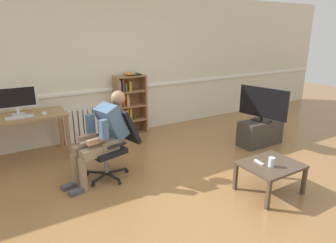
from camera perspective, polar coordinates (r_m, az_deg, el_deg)
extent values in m
plane|color=olive|center=(3.94, 4.65, -13.33)|extent=(18.00, 18.00, 0.00)
cube|color=beige|center=(5.78, -10.73, 10.53)|extent=(12.00, 0.10, 2.70)
cube|color=white|center=(5.79, -10.26, 6.25)|extent=(12.00, 0.03, 0.05)
cube|color=#9E7547|center=(4.96, -18.97, -3.03)|extent=(0.06, 0.06, 0.72)
cube|color=#9E7547|center=(5.50, -20.32, -1.19)|extent=(0.06, 0.06, 0.72)
cube|color=#9E7547|center=(5.05, -26.97, 0.87)|extent=(1.32, 0.66, 0.04)
cube|color=silver|center=(5.10, -27.20, 1.27)|extent=(0.18, 0.14, 0.01)
cube|color=silver|center=(5.11, -27.31, 1.93)|extent=(0.04, 0.02, 0.10)
cube|color=silver|center=(5.06, -27.64, 4.24)|extent=(0.59, 0.02, 0.32)
cube|color=black|center=(5.05, -27.62, 4.21)|extent=(0.54, 0.00, 0.29)
cube|color=silver|center=(4.91, -27.06, 0.76)|extent=(0.39, 0.12, 0.02)
cube|color=white|center=(4.96, -23.08, 1.51)|extent=(0.06, 0.10, 0.03)
cube|color=olive|center=(5.69, -9.93, 2.72)|extent=(0.03, 0.28, 1.19)
cube|color=olive|center=(5.91, -4.76, 3.48)|extent=(0.03, 0.28, 1.19)
cube|color=olive|center=(5.92, -7.85, 3.39)|extent=(0.57, 0.02, 1.19)
cube|color=olive|center=(5.96, -7.08, -2.31)|extent=(0.54, 0.28, 0.03)
cube|color=olive|center=(5.87, -7.19, 0.36)|extent=(0.54, 0.28, 0.03)
cube|color=olive|center=(5.80, -7.29, 3.11)|extent=(0.54, 0.28, 0.03)
cube|color=olive|center=(5.73, -7.40, 5.93)|extent=(0.54, 0.28, 0.03)
cube|color=olive|center=(5.68, -7.52, 8.80)|extent=(0.54, 0.28, 0.03)
cube|color=black|center=(5.84, -9.19, -1.83)|extent=(0.05, 0.19, 0.17)
cube|color=#2D519E|center=(5.76, -9.38, 0.93)|extent=(0.05, 0.19, 0.17)
cube|color=#6699A3|center=(5.69, -9.54, 3.84)|extent=(0.05, 0.19, 0.18)
cube|color=#6699A3|center=(5.62, -9.69, 6.92)|extent=(0.04, 0.19, 0.23)
cube|color=red|center=(5.87, -8.64, -1.48)|extent=(0.04, 0.19, 0.21)
cube|color=gold|center=(5.77, -8.99, 1.35)|extent=(0.03, 0.19, 0.24)
cube|color=red|center=(5.72, -8.96, 3.82)|extent=(0.05, 0.19, 0.16)
cube|color=red|center=(5.65, -9.05, 7.05)|extent=(0.03, 0.19, 0.24)
cube|color=white|center=(5.90, -8.14, -1.34)|extent=(0.03, 0.19, 0.21)
cube|color=orange|center=(5.78, -8.26, 1.35)|extent=(0.05, 0.19, 0.23)
cube|color=orange|center=(5.72, -8.23, 4.27)|extent=(0.04, 0.19, 0.24)
cube|color=#38844C|center=(5.65, -8.50, 6.68)|extent=(0.03, 0.19, 0.16)
cube|color=black|center=(5.91, -7.54, -1.38)|extent=(0.03, 0.19, 0.19)
cube|color=gold|center=(5.80, -7.61, 1.49)|extent=(0.03, 0.19, 0.23)
cube|color=white|center=(5.74, -8.11, 3.97)|extent=(0.04, 0.19, 0.17)
cube|color=orange|center=(5.68, -7.71, 6.94)|extent=(0.04, 0.19, 0.19)
cube|color=black|center=(5.73, -6.34, 9.17)|extent=(0.16, 0.22, 0.02)
cube|color=orange|center=(5.67, -7.60, 9.28)|extent=(0.16, 0.22, 0.02)
cube|color=white|center=(5.63, -19.41, -1.22)|extent=(0.07, 0.08, 0.62)
cube|color=white|center=(5.64, -18.50, -1.07)|extent=(0.07, 0.08, 0.62)
cube|color=white|center=(5.66, -17.60, -0.92)|extent=(0.07, 0.08, 0.62)
cube|color=white|center=(5.68, -16.70, -0.78)|extent=(0.07, 0.08, 0.62)
cube|color=white|center=(5.70, -15.81, -0.63)|extent=(0.07, 0.08, 0.62)
cube|color=white|center=(5.73, -14.92, -0.49)|extent=(0.07, 0.08, 0.62)
cube|color=white|center=(5.75, -14.05, -0.34)|extent=(0.07, 0.08, 0.62)
cube|color=white|center=(5.78, -13.18, -0.20)|extent=(0.07, 0.08, 0.62)
cube|color=white|center=(5.80, -12.31, -0.06)|extent=(0.07, 0.08, 0.62)
cube|color=white|center=(5.83, -11.46, 0.08)|extent=(0.07, 0.08, 0.62)
cube|color=black|center=(4.20, -10.75, -10.52)|extent=(0.11, 0.30, 0.02)
cylinder|color=black|center=(4.11, -9.48, -11.72)|extent=(0.04, 0.06, 0.06)
cube|color=black|center=(4.35, -10.00, -9.46)|extent=(0.30, 0.05, 0.02)
cylinder|color=black|center=(4.40, -8.09, -9.54)|extent=(0.06, 0.03, 0.06)
cube|color=black|center=(4.44, -11.86, -8.95)|extent=(0.14, 0.29, 0.02)
cylinder|color=black|center=(4.59, -11.78, -8.55)|extent=(0.04, 0.06, 0.06)
cube|color=black|center=(4.36, -13.80, -9.62)|extent=(0.25, 0.22, 0.02)
cylinder|color=black|center=(4.43, -15.59, -9.85)|extent=(0.06, 0.05, 0.06)
cube|color=black|center=(4.21, -13.19, -10.62)|extent=(0.27, 0.19, 0.02)
cylinder|color=black|center=(4.13, -14.49, -11.91)|extent=(0.06, 0.05, 0.06)
cylinder|color=gray|center=(4.24, -12.06, -7.90)|extent=(0.05, 0.05, 0.30)
cube|color=black|center=(4.17, -12.21, -5.59)|extent=(0.56, 0.56, 0.07)
cube|color=black|center=(4.25, -8.56, -0.76)|extent=(0.39, 0.50, 0.53)
cube|color=black|center=(4.33, -14.04, -2.77)|extent=(0.28, 0.11, 0.03)
cube|color=black|center=(3.92, -9.98, -4.64)|extent=(0.28, 0.11, 0.03)
cube|color=#937F60|center=(4.13, -12.31, -4.25)|extent=(0.34, 0.39, 0.14)
cube|color=#476689|center=(4.10, -11.02, 0.01)|extent=(0.45, 0.42, 0.52)
sphere|color=#A87A5B|center=(4.09, -9.74, 4.59)|extent=(0.20, 0.20, 0.20)
cube|color=white|center=(3.96, -15.77, -3.91)|extent=(0.15, 0.07, 0.02)
cube|color=#937F60|center=(4.12, -15.48, -4.99)|extent=(0.44, 0.23, 0.13)
cylinder|color=#937F60|center=(4.13, -17.70, -9.04)|extent=(0.10, 0.10, 0.46)
cube|color=#4C4C51|center=(4.18, -18.67, -11.86)|extent=(0.24, 0.14, 0.06)
cube|color=#937F60|center=(3.96, -13.99, -5.80)|extent=(0.44, 0.23, 0.13)
cylinder|color=#937F60|center=(3.97, -16.29, -10.02)|extent=(0.10, 0.10, 0.46)
cube|color=#4C4C51|center=(4.02, -17.31, -12.94)|extent=(0.24, 0.14, 0.06)
cube|color=#476689|center=(4.12, -14.94, -0.49)|extent=(0.12, 0.10, 0.26)
cube|color=#A87A5B|center=(4.06, -15.51, -3.02)|extent=(0.25, 0.13, 0.07)
cube|color=#476689|center=(3.86, -12.47, -1.51)|extent=(0.12, 0.10, 0.26)
cube|color=#A87A5B|center=(3.91, -14.06, -3.72)|extent=(0.25, 0.13, 0.07)
cube|color=#3D3833|center=(5.59, 17.57, -2.07)|extent=(0.83, 0.36, 0.45)
cube|color=black|center=(5.52, 17.79, 0.24)|extent=(0.26, 0.36, 0.02)
cylinder|color=black|center=(5.51, 17.83, 0.59)|extent=(0.04, 0.04, 0.05)
cube|color=black|center=(5.43, 18.11, 3.54)|extent=(0.23, 0.90, 0.53)
cube|color=#B7D1F9|center=(5.45, 18.22, 3.57)|extent=(0.19, 0.84, 0.49)
cube|color=#4C3D2D|center=(3.67, 19.03, -13.54)|extent=(0.04, 0.04, 0.37)
cube|color=#4C3D2D|center=(4.15, 25.08, -10.50)|extent=(0.04, 0.04, 0.37)
cube|color=#4C3D2D|center=(4.43, 19.36, -8.04)|extent=(0.04, 0.04, 0.37)
cube|color=#4C3D2D|center=(3.97, 13.09, -10.46)|extent=(0.04, 0.04, 0.37)
cube|color=#4C3D2D|center=(3.96, 19.50, -7.98)|extent=(0.72, 0.60, 0.03)
cylinder|color=silver|center=(3.85, 19.63, -7.49)|extent=(0.08, 0.08, 0.12)
cube|color=white|center=(3.92, 17.38, -7.62)|extent=(0.06, 0.15, 0.02)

